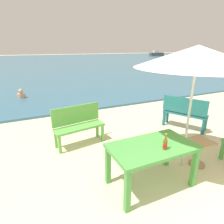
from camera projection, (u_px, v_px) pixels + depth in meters
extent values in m
plane|color=beige|center=(213.00, 207.00, 2.82)|extent=(120.00, 120.00, 0.00)
cube|color=#386B84|center=(39.00, 62.00, 28.52)|extent=(120.00, 50.00, 0.08)
cube|color=#4C9E47|center=(152.00, 147.00, 3.06)|extent=(1.40, 0.80, 0.06)
cube|color=#4C9E47|center=(127.00, 192.00, 2.64)|extent=(0.08, 0.08, 0.70)
cube|color=#4C9E47|center=(194.00, 168.00, 3.15)|extent=(0.08, 0.08, 0.70)
cube|color=#4C9E47|center=(108.00, 165.00, 3.22)|extent=(0.08, 0.08, 0.70)
cube|color=#4C9E47|center=(167.00, 149.00, 3.73)|extent=(0.08, 0.08, 0.70)
cylinder|color=brown|center=(165.00, 145.00, 2.91)|extent=(0.06, 0.06, 0.16)
cone|color=brown|center=(166.00, 140.00, 2.89)|extent=(0.06, 0.06, 0.03)
cylinder|color=brown|center=(166.00, 137.00, 2.87)|extent=(0.03, 0.03, 0.09)
cylinder|color=red|center=(165.00, 145.00, 2.92)|extent=(0.07, 0.07, 0.05)
cylinder|color=gold|center=(166.00, 134.00, 2.85)|extent=(0.03, 0.03, 0.01)
cylinder|color=silver|center=(189.00, 112.00, 3.42)|extent=(0.04, 0.04, 2.30)
cone|color=beige|center=(197.00, 56.00, 3.10)|extent=(2.10, 2.10, 0.36)
cube|color=tan|center=(200.00, 142.00, 3.66)|extent=(0.44, 0.44, 0.04)
cylinder|color=tan|center=(198.00, 154.00, 3.75)|extent=(0.07, 0.07, 0.50)
cylinder|color=tan|center=(197.00, 164.00, 3.83)|extent=(0.32, 0.32, 0.03)
cube|color=#237275|center=(185.00, 114.00, 5.41)|extent=(0.90, 1.22, 0.05)
cube|color=#237275|center=(185.00, 106.00, 5.19)|extent=(0.62, 1.07, 0.44)
cube|color=#237275|center=(205.00, 124.00, 5.29)|extent=(0.06, 0.06, 0.42)
cube|color=#237275|center=(167.00, 116.00, 5.90)|extent=(0.06, 0.06, 0.42)
cube|color=#237275|center=(203.00, 127.00, 5.07)|extent=(0.06, 0.06, 0.42)
cube|color=#237275|center=(164.00, 119.00, 5.68)|extent=(0.06, 0.06, 0.42)
cube|color=#4C9E47|center=(222.00, 150.00, 3.95)|extent=(0.06, 0.06, 0.42)
cube|color=#60B24C|center=(80.00, 127.00, 4.49)|extent=(1.24, 0.54, 0.05)
cube|color=#60B24C|center=(76.00, 114.00, 4.52)|extent=(1.19, 0.22, 0.44)
cube|color=#60B24C|center=(60.00, 145.00, 4.17)|extent=(0.06, 0.06, 0.42)
cube|color=#60B24C|center=(103.00, 133.00, 4.74)|extent=(0.06, 0.06, 0.42)
cube|color=#60B24C|center=(56.00, 140.00, 4.39)|extent=(0.06, 0.06, 0.42)
cube|color=#60B24C|center=(97.00, 129.00, 4.96)|extent=(0.06, 0.06, 0.42)
cylinder|color=tan|center=(21.00, 96.00, 8.48)|extent=(0.34, 0.34, 0.20)
sphere|color=tan|center=(21.00, 91.00, 8.41)|extent=(0.21, 0.21, 0.21)
cube|color=#4C4C4C|center=(157.00, 54.00, 45.58)|extent=(3.64, 0.99, 0.74)
cube|color=silver|center=(156.00, 51.00, 45.23)|extent=(1.16, 0.74, 0.58)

